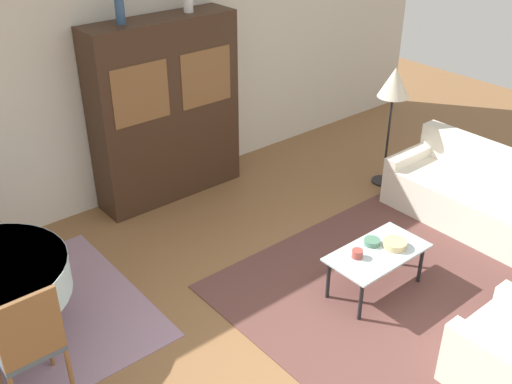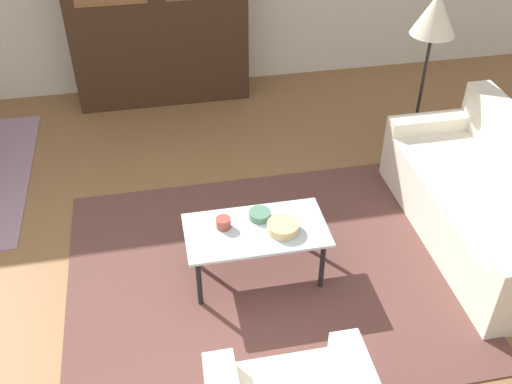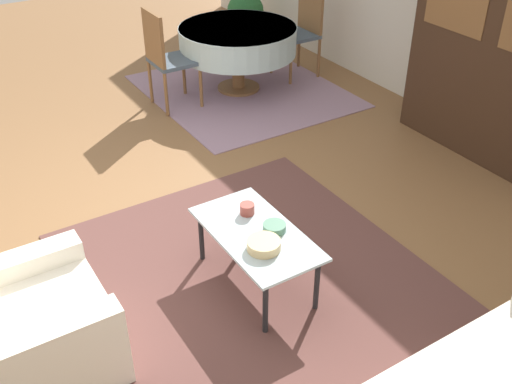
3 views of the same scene
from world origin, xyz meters
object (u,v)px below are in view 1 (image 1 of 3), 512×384
at_px(coffee_table, 377,256).
at_px(floor_lamp, 394,87).
at_px(couch, 478,198).
at_px(cup, 357,254).
at_px(bowl, 395,244).
at_px(dining_chair_near, 29,342).
at_px(bowl_small, 372,242).
at_px(display_cabinet, 166,111).
at_px(vase_tall, 120,9).
at_px(vase_short, 188,1).

xyz_separation_m(coffee_table, floor_lamp, (1.72, 1.33, 0.84)).
bearing_deg(couch, coffee_table, 92.79).
bearing_deg(cup, bowl, -16.30).
height_order(floor_lamp, bowl, floor_lamp).
xyz_separation_m(dining_chair_near, bowl_small, (2.96, -0.60, -0.13)).
bearing_deg(floor_lamp, bowl, -138.42).
height_order(display_cabinet, dining_chair_near, display_cabinet).
distance_m(dining_chair_near, vase_tall, 3.35).
bearing_deg(bowl, display_cabinet, 102.01).
relative_size(dining_chair_near, bowl, 4.81).
bearing_deg(display_cabinet, vase_tall, 179.88).
height_order(couch, vase_tall, vase_tall).
height_order(display_cabinet, bowl, display_cabinet).
bearing_deg(floor_lamp, vase_tall, 150.34).
distance_m(coffee_table, cup, 0.24).
bearing_deg(floor_lamp, cup, -146.84).
relative_size(cup, vase_short, 0.43).
height_order(couch, floor_lamp, floor_lamp).
distance_m(dining_chair_near, cup, 2.78).
xyz_separation_m(bowl_small, vase_tall, (-0.91, 2.69, 1.77)).
xyz_separation_m(floor_lamp, cup, (-1.93, -1.26, -0.76)).
bearing_deg(vase_tall, dining_chair_near, -134.45).
distance_m(floor_lamp, cup, 2.43).
height_order(bowl, bowl_small, bowl).
relative_size(floor_lamp, bowl_small, 9.74).
bearing_deg(coffee_table, bowl_small, 66.86).
relative_size(floor_lamp, vase_short, 6.34).
xyz_separation_m(display_cabinet, cup, (0.22, -2.74, -0.57)).
xyz_separation_m(couch, vase_tall, (-2.65, 2.71, 1.93)).
bearing_deg(vase_tall, bowl, -70.00).
bearing_deg(cup, vase_short, 86.72).
xyz_separation_m(dining_chair_near, bowl, (3.08, -0.76, -0.12)).
bearing_deg(cup, floor_lamp, 33.16).
distance_m(coffee_table, vase_tall, 3.46).
xyz_separation_m(dining_chair_near, cup, (2.70, -0.65, -0.12)).
xyz_separation_m(coffee_table, bowl_small, (0.05, 0.11, 0.07)).
bearing_deg(cup, bowl_small, 11.14).
height_order(cup, bowl_small, cup).
bearing_deg(display_cabinet, cup, -85.35).
relative_size(coffee_table, cup, 9.59).
bearing_deg(floor_lamp, dining_chair_near, -172.46).
bearing_deg(bowl, bowl_small, 127.38).
xyz_separation_m(coffee_table, vase_tall, (-0.86, 2.80, 1.84)).
distance_m(coffee_table, dining_chair_near, 3.00).
xyz_separation_m(couch, bowl_small, (-1.74, 0.03, 0.16)).
bearing_deg(couch, vase_short, 34.11).
xyz_separation_m(bowl, vase_tall, (-1.04, 2.85, 1.76)).
bearing_deg(coffee_table, couch, 2.79).
relative_size(couch, bowl, 8.73).
bearing_deg(vase_short, cup, -93.28).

